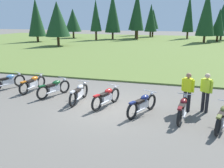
% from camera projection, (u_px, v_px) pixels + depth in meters
% --- Properties ---
extents(ground_plane, '(140.00, 140.00, 0.00)m').
position_uv_depth(ground_plane, '(108.00, 107.00, 10.91)').
color(ground_plane, '#605B54').
extents(grass_moorland, '(80.00, 44.00, 0.10)m').
position_uv_depth(grass_moorland, '(161.00, 45.00, 35.40)').
color(grass_moorland, '#5B7033').
rests_on(grass_moorland, ground).
extents(forest_treeline, '(39.21, 27.72, 8.45)m').
position_uv_depth(forest_treeline, '(144.00, 16.00, 42.33)').
color(forest_treeline, '#47331E').
rests_on(forest_treeline, ground).
extents(motorcycle_sky_blue, '(1.03, 1.94, 0.88)m').
position_uv_depth(motorcycle_sky_blue, '(8.00, 81.00, 13.58)').
color(motorcycle_sky_blue, black).
rests_on(motorcycle_sky_blue, ground).
extents(motorcycle_orange, '(0.62, 2.10, 0.88)m').
position_uv_depth(motorcycle_orange, '(33.00, 83.00, 13.14)').
color(motorcycle_orange, black).
rests_on(motorcycle_orange, ground).
extents(motorcycle_british_green, '(0.95, 1.99, 0.88)m').
position_uv_depth(motorcycle_british_green, '(54.00, 88.00, 12.29)').
color(motorcycle_british_green, black).
rests_on(motorcycle_british_green, ground).
extents(motorcycle_silver, '(0.62, 2.10, 0.88)m').
position_uv_depth(motorcycle_silver, '(79.00, 93.00, 11.46)').
color(motorcycle_silver, black).
rests_on(motorcycle_silver, ground).
extents(motorcycle_red, '(0.86, 2.03, 0.88)m').
position_uv_depth(motorcycle_red, '(106.00, 97.00, 10.84)').
color(motorcycle_red, black).
rests_on(motorcycle_red, ground).
extents(motorcycle_navy, '(1.01, 1.96, 0.88)m').
position_uv_depth(motorcycle_navy, '(142.00, 104.00, 9.94)').
color(motorcycle_navy, black).
rests_on(motorcycle_navy, ground).
extents(motorcycle_maroon, '(0.62, 2.09, 0.88)m').
position_uv_depth(motorcycle_maroon, '(183.00, 108.00, 9.48)').
color(motorcycle_maroon, black).
rests_on(motorcycle_maroon, ground).
extents(motorcycle_olive, '(0.86, 2.03, 0.88)m').
position_uv_depth(motorcycle_olive, '(223.00, 117.00, 8.66)').
color(motorcycle_olive, black).
rests_on(motorcycle_olive, ground).
extents(rider_with_back_turned, '(0.46, 0.39, 1.67)m').
position_uv_depth(rider_with_back_turned, '(206.00, 90.00, 10.06)').
color(rider_with_back_turned, black).
rests_on(rider_with_back_turned, ground).
extents(rider_near_row_end, '(0.51, 0.34, 1.67)m').
position_uv_depth(rider_near_row_end, '(188.00, 90.00, 10.15)').
color(rider_near_row_end, black).
rests_on(rider_near_row_end, ground).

